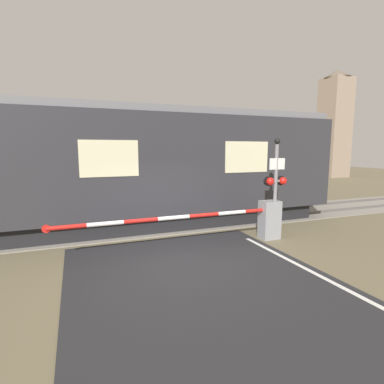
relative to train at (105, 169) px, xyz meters
The scene contains 6 objects.
ground_plane 4.65m from the train, 69.40° to the right, with size 80.00×80.00×0.00m, color #6B6047.
track_bed 2.58m from the train, ahead, with size 36.00×3.20×0.13m.
train is the anchor object (origin of this frame).
crossing_barrier 5.28m from the train, 36.53° to the right, with size 6.78×0.44×1.22m.
signal_post 5.74m from the train, 32.23° to the right, with size 0.78×0.26×3.16m.
distant_building 27.28m from the train, 28.36° to the left, with size 2.70×2.70×10.65m.
Camera 1 is at (-2.43, -6.88, 2.82)m, focal length 28.00 mm.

